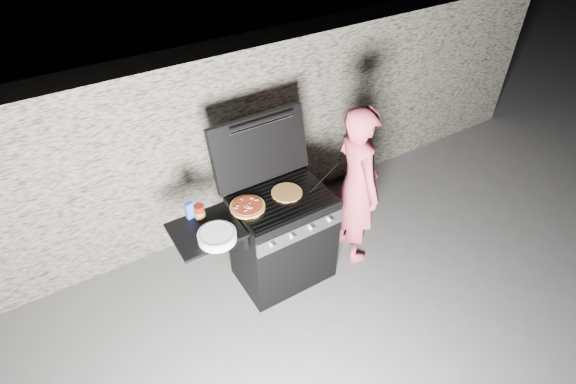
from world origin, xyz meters
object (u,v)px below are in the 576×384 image
gas_grill (258,249)px  sauce_jar (200,212)px  person (356,186)px  pizza_topped (247,206)px

gas_grill → sauce_jar: (-0.40, 0.14, 0.51)m
sauce_jar → person: person is taller
sauce_jar → gas_grill: bearing=-18.6°
pizza_topped → person: person is taller
person → pizza_topped: bearing=92.0°
gas_grill → pizza_topped: size_ratio=4.83×
pizza_topped → person: (1.01, -0.11, -0.14)m
pizza_topped → gas_grill: bearing=-42.7°
sauce_jar → pizza_topped: bearing=-14.7°
pizza_topped → sauce_jar: bearing=165.3°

